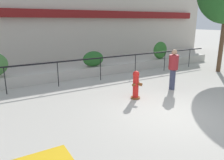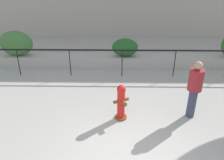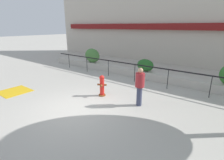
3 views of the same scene
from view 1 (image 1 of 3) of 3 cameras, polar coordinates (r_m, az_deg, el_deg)
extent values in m
plane|color=#B2ADA3|center=(7.22, 15.69, -8.84)|extent=(120.00, 120.00, 0.00)
cube|color=beige|center=(17.21, -14.89, 18.49)|extent=(30.00, 1.00, 8.00)
cube|color=maroon|center=(16.53, -14.05, 16.48)|extent=(27.00, 0.36, 0.56)
cube|color=#B7B2A8|center=(11.85, -5.49, 2.35)|extent=(18.00, 0.70, 0.50)
cube|color=black|center=(10.71, -3.07, 5.77)|extent=(15.00, 0.05, 0.06)
cylinder|color=black|center=(9.66, -26.13, -0.14)|extent=(0.04, 0.04, 1.15)
cylinder|color=black|center=(10.03, -13.93, 1.51)|extent=(0.04, 0.04, 1.15)
cylinder|color=black|center=(10.82, -3.03, 2.92)|extent=(0.04, 0.04, 1.15)
cylinder|color=black|center=(11.94, 6.13, 4.03)|extent=(0.04, 0.04, 1.15)
cylinder|color=black|center=(13.32, 13.57, 4.85)|extent=(0.04, 0.04, 1.15)
cylinder|color=black|center=(14.88, 19.56, 5.45)|extent=(0.04, 0.04, 1.15)
ellipsoid|color=#235B23|center=(11.78, -4.91, 5.54)|extent=(1.17, 0.64, 0.81)
ellipsoid|color=#2D6B28|center=(14.46, 12.47, 7.60)|extent=(0.98, 0.62, 1.09)
cylinder|color=brown|center=(8.43, 6.12, -4.60)|extent=(0.47, 0.47, 0.06)
cylinder|color=red|center=(8.29, 6.21, -1.64)|extent=(0.30, 0.30, 0.85)
sphere|color=red|center=(8.17, 6.30, 1.52)|extent=(0.25, 0.25, 0.25)
cylinder|color=brown|center=(8.19, 7.36, -1.14)|extent=(0.16, 0.18, 0.11)
cylinder|color=brown|center=(8.11, 5.70, -1.25)|extent=(0.15, 0.14, 0.09)
cylinder|color=brown|center=(8.41, 6.75, -0.68)|extent=(0.15, 0.14, 0.09)
cylinder|color=brown|center=(14.00, 26.66, 8.09)|extent=(0.24, 0.24, 3.05)
cylinder|color=#383D56|center=(9.73, 15.49, 0.16)|extent=(0.33, 0.33, 0.88)
cylinder|color=maroon|center=(9.57, 15.80, 4.50)|extent=(0.55, 0.55, 0.62)
sphere|color=tan|center=(9.50, 15.99, 7.02)|extent=(0.23, 0.23, 0.23)
camera|label=2|loc=(4.82, 50.67, 20.51)|focal=35.00mm
camera|label=3|loc=(10.31, 60.61, 10.71)|focal=28.00mm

